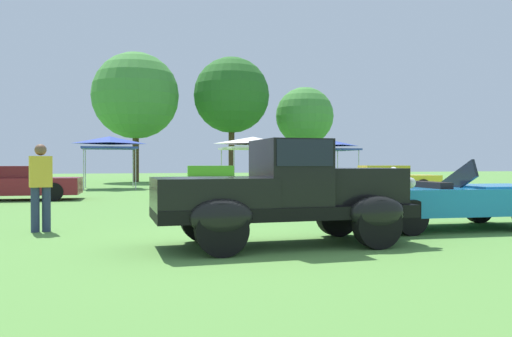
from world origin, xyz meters
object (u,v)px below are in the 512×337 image
object	(u,v)px
spectator_by_row	(41,184)
canopy_tent_left_field	(110,142)
canopy_tent_center_field	(253,142)
neighbor_convertible	(453,200)
show_car_lime	(213,181)
show_car_burgundy	(21,183)
canopy_tent_right_field	(326,144)
feature_pickup_truck	(285,192)
show_car_yellow	(386,180)

from	to	relation	value
spectator_by_row	canopy_tent_left_field	distance (m)	17.06
canopy_tent_left_field	canopy_tent_center_field	size ratio (longest dim) A/B	0.89
neighbor_convertible	show_car_lime	world-z (taller)	neighbor_convertible
show_car_burgundy	canopy_tent_center_field	size ratio (longest dim) A/B	1.31
canopy_tent_center_field	canopy_tent_right_field	distance (m)	5.03
show_car_burgundy	feature_pickup_truck	bearing A→B (deg)	-65.12
neighbor_convertible	canopy_tent_left_field	distance (m)	19.91
show_car_burgundy	show_car_lime	xyz separation A→B (m)	(7.05, 0.23, 0.00)
show_car_lime	canopy_tent_center_field	world-z (taller)	canopy_tent_center_field
show_car_burgundy	canopy_tent_right_field	xyz separation A→B (m)	(15.22, 7.38, 1.82)
feature_pickup_truck	neighbor_convertible	bearing A→B (deg)	14.76
spectator_by_row	canopy_tent_left_field	size ratio (longest dim) A/B	0.61
show_car_yellow	canopy_tent_center_field	size ratio (longest dim) A/B	1.46
neighbor_convertible	show_car_lime	distance (m)	11.65
show_car_lime	show_car_yellow	size ratio (longest dim) A/B	0.94
spectator_by_row	feature_pickup_truck	bearing A→B (deg)	-35.68
show_car_yellow	spectator_by_row	size ratio (longest dim) A/B	2.68
feature_pickup_truck	neighbor_convertible	world-z (taller)	feature_pickup_truck
show_car_lime	canopy_tent_right_field	bearing A→B (deg)	41.16
show_car_lime	show_car_burgundy	bearing A→B (deg)	-178.10
neighbor_convertible	show_car_lime	bearing A→B (deg)	102.84
show_car_lime	canopy_tent_right_field	xyz separation A→B (m)	(8.17, 7.14, 1.82)
feature_pickup_truck	canopy_tent_right_field	xyz separation A→B (m)	(9.58, 19.55, 1.56)
spectator_by_row	canopy_tent_right_field	world-z (taller)	canopy_tent_right_field
show_car_burgundy	canopy_tent_right_field	world-z (taller)	canopy_tent_right_field
neighbor_convertible	show_car_burgundy	xyz separation A→B (m)	(-9.64, 11.12, 0.02)
feature_pickup_truck	canopy_tent_center_field	bearing A→B (deg)	75.37
show_car_burgundy	show_car_yellow	xyz separation A→B (m)	(14.70, -0.09, 0.00)
show_car_yellow	show_car_burgundy	bearing A→B (deg)	179.64
show_car_burgundy	canopy_tent_center_field	bearing A→B (deg)	29.95
spectator_by_row	canopy_tent_left_field	bearing A→B (deg)	85.09
feature_pickup_truck	canopy_tent_center_field	xyz separation A→B (m)	(4.74, 18.16, 1.56)
show_car_lime	canopy_tent_right_field	world-z (taller)	canopy_tent_right_field
spectator_by_row	canopy_tent_right_field	xyz separation A→B (m)	(13.54, 16.70, 1.51)
neighbor_convertible	spectator_by_row	xyz separation A→B (m)	(-7.96, 1.80, 0.34)
feature_pickup_truck	show_car_burgundy	world-z (taller)	feature_pickup_truck
canopy_tent_right_field	spectator_by_row	bearing A→B (deg)	-129.04
show_car_lime	show_car_yellow	world-z (taller)	same
neighbor_convertible	canopy_tent_right_field	size ratio (longest dim) A/B	1.40
show_car_yellow	canopy_tent_right_field	distance (m)	7.71
show_car_lime	spectator_by_row	xyz separation A→B (m)	(-5.37, -9.56, 0.31)
neighbor_convertible	canopy_tent_left_field	size ratio (longest dim) A/B	1.54
show_car_burgundy	canopy_tent_right_field	size ratio (longest dim) A/B	1.34
canopy_tent_center_field	show_car_yellow	bearing A→B (deg)	-54.66
feature_pickup_truck	show_car_lime	size ratio (longest dim) A/B	0.99
show_car_burgundy	canopy_tent_right_field	distance (m)	17.01
show_car_burgundy	neighbor_convertible	bearing A→B (deg)	-49.08
neighbor_convertible	spectator_by_row	bearing A→B (deg)	167.28
show_car_burgundy	show_car_lime	bearing A→B (deg)	1.90
spectator_by_row	show_car_yellow	bearing A→B (deg)	35.34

